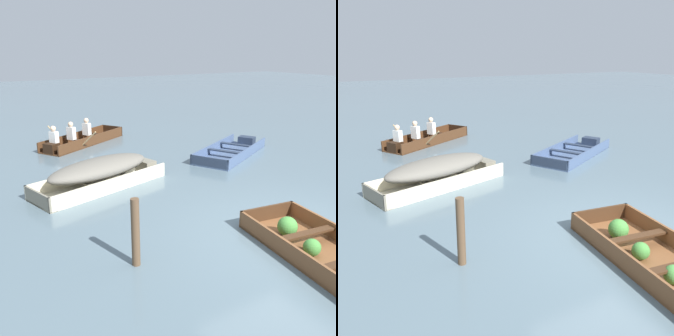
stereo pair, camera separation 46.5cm
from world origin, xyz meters
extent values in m
plane|color=slate|center=(0.00, 0.00, 0.00)|extent=(80.00, 80.00, 0.00)
cube|color=brown|center=(-0.18, -0.90, 0.02)|extent=(1.68, 3.32, 0.04)
cube|color=brown|center=(-0.79, -0.82, 0.17)|extent=(0.48, 3.16, 0.34)
cube|color=#3F2716|center=(0.03, 0.65, 0.17)|extent=(1.27, 0.22, 0.34)
cube|color=#3F2716|center=(-0.12, -0.43, 0.25)|extent=(1.18, 0.32, 0.04)
sphere|color=#428438|center=(-0.34, -0.72, 0.19)|extent=(0.29, 0.29, 0.29)
sphere|color=#428438|center=(-0.15, -0.02, 0.22)|extent=(0.36, 0.36, 0.36)
cube|color=#475B7F|center=(2.69, 4.88, 0.02)|extent=(3.56, 2.65, 0.04)
cube|color=#475B7F|center=(2.42, 5.40, 0.16)|extent=(3.02, 1.60, 0.32)
cube|color=#475B7F|center=(2.96, 4.35, 0.16)|extent=(3.02, 1.60, 0.32)
cube|color=#273246|center=(1.21, 4.11, 0.16)|extent=(0.61, 1.11, 0.32)
cube|color=#273246|center=(4.03, 5.57, 0.17)|extent=(0.57, 0.66, 0.28)
cube|color=#273246|center=(3.14, 5.11, 0.24)|extent=(0.66, 1.07, 0.04)
cube|color=#273246|center=(2.24, 4.64, 0.24)|extent=(0.66, 1.07, 0.04)
cube|color=beige|center=(-2.07, 4.26, 0.02)|extent=(3.64, 1.97, 0.04)
cube|color=beige|center=(-2.21, 4.76, 0.18)|extent=(3.36, 0.96, 0.36)
cube|color=beige|center=(-1.94, 3.75, 0.18)|extent=(3.36, 0.96, 0.36)
cube|color=gray|center=(-3.73, 3.81, 0.18)|extent=(0.34, 1.07, 0.36)
cube|color=gray|center=(-0.57, 4.67, 0.20)|extent=(0.48, 0.57, 0.32)
cube|color=gray|center=(-1.57, 4.39, 0.27)|extent=(0.42, 1.00, 0.04)
cube|color=gray|center=(-2.58, 4.12, 0.27)|extent=(0.42, 1.00, 0.04)
ellipsoid|color=#6B665B|center=(-2.07, 4.26, 0.50)|extent=(3.02, 1.76, 0.48)
cube|color=#4C2D19|center=(-0.92, 8.85, 0.02)|extent=(3.55, 2.64, 0.04)
cube|color=#4C2D19|center=(-0.69, 8.46, 0.18)|extent=(3.09, 1.86, 0.36)
cube|color=#4C2D19|center=(-1.15, 9.24, 0.18)|extent=(3.09, 1.86, 0.36)
cube|color=black|center=(0.59, 9.75, 0.18)|extent=(0.53, 0.85, 0.36)
cube|color=black|center=(-2.29, 8.04, 0.20)|extent=(0.53, 0.55, 0.33)
cube|color=black|center=(-1.38, 8.58, 0.27)|extent=(0.57, 0.82, 0.04)
cube|color=black|center=(-0.46, 9.12, 0.27)|extent=(0.57, 0.82, 0.04)
cube|color=white|center=(-0.74, 8.96, 0.51)|extent=(0.30, 0.33, 0.44)
sphere|color=beige|center=(-0.74, 8.96, 0.83)|extent=(0.18, 0.18, 0.18)
cube|color=white|center=(-1.45, 8.53, 0.51)|extent=(0.30, 0.33, 0.44)
sphere|color=beige|center=(-1.45, 8.53, 0.83)|extent=(0.18, 0.18, 0.18)
cube|color=white|center=(-2.17, 8.11, 0.51)|extent=(0.30, 0.33, 0.44)
sphere|color=beige|center=(-2.17, 8.11, 0.83)|extent=(0.18, 0.18, 0.18)
cylinder|color=tan|center=(-1.06, 7.86, 0.41)|extent=(0.36, 0.57, 0.55)
cylinder|color=tan|center=(-1.85, 9.20, 0.41)|extent=(0.36, 0.57, 0.55)
cylinder|color=brown|center=(-2.92, 0.60, 0.57)|extent=(0.14, 0.14, 1.14)
camera|label=1|loc=(-5.23, -4.17, 3.31)|focal=40.00mm
camera|label=2|loc=(-4.83, -4.40, 3.31)|focal=40.00mm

